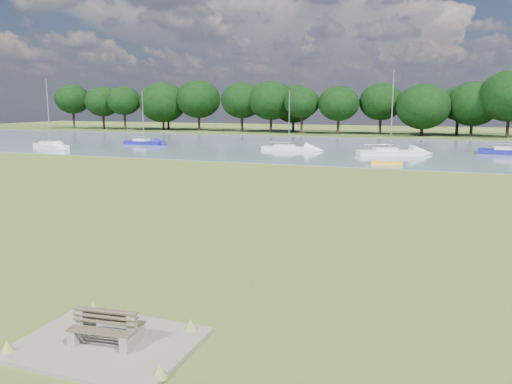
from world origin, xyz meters
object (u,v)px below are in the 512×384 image
(sailboat_4, at_px, (144,141))
(sailboat_1, at_px, (50,144))
(sailboat_5, at_px, (511,150))
(bench_pair, at_px, (107,328))
(sailboat_3, at_px, (288,147))
(sailboat_0, at_px, (389,151))
(kayak, at_px, (387,163))

(sailboat_4, bearing_deg, sailboat_1, -127.29)
(sailboat_1, relative_size, sailboat_5, 0.98)
(bench_pair, bearing_deg, sailboat_3, 95.12)
(sailboat_3, relative_size, sailboat_4, 0.97)
(sailboat_0, height_order, sailboat_5, sailboat_0)
(kayak, bearing_deg, sailboat_0, 85.42)
(sailboat_1, height_order, sailboat_5, sailboat_5)
(bench_pair, xyz_separation_m, sailboat_4, (-31.81, 51.06, 0.06))
(sailboat_1, distance_m, sailboat_5, 55.88)
(bench_pair, xyz_separation_m, sailboat_5, (14.92, 53.61, 0.09))
(sailboat_1, bearing_deg, bench_pair, -22.04)
(bench_pair, distance_m, sailboat_0, 48.19)
(sailboat_3, bearing_deg, bench_pair, -76.89)
(bench_pair, relative_size, sailboat_0, 0.19)
(sailboat_0, height_order, sailboat_1, sailboat_0)
(bench_pair, distance_m, sailboat_3, 50.76)
(bench_pair, distance_m, sailboat_4, 60.16)
(kayak, height_order, sailboat_4, sailboat_4)
(sailboat_1, height_order, sailboat_4, sailboat_1)
(sailboat_3, height_order, sailboat_4, sailboat_4)
(bench_pair, height_order, sailboat_0, sailboat_0)
(kayak, relative_size, sailboat_1, 0.34)
(kayak, distance_m, sailboat_5, 18.92)
(bench_pair, relative_size, kayak, 0.59)
(kayak, distance_m, sailboat_0, 8.99)
(sailboat_5, bearing_deg, sailboat_3, -167.06)
(sailboat_0, relative_size, sailboat_3, 1.28)
(bench_pair, distance_m, sailboat_1, 57.49)
(sailboat_1, bearing_deg, sailboat_0, 33.22)
(sailboat_3, bearing_deg, sailboat_0, -5.84)
(sailboat_3, distance_m, sailboat_5, 25.43)
(sailboat_5, bearing_deg, bench_pair, -101.40)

